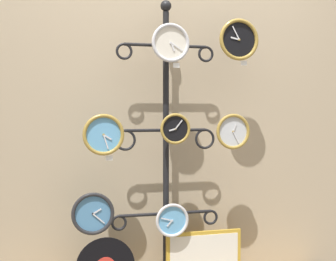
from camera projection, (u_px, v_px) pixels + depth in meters
shop_wall at (160, 73)px, 3.05m from camera, size 4.40×0.04×2.80m
display_stand at (166, 205)px, 2.93m from camera, size 0.69×0.43×1.84m
clock_top_center at (171, 43)px, 2.79m from camera, size 0.23×0.04×0.23m
clock_top_right at (239, 40)px, 2.90m from camera, size 0.26×0.04×0.26m
clock_middle_left at (103, 135)px, 2.70m from camera, size 0.24×0.04×0.24m
clock_middle_center at (175, 129)px, 2.83m from camera, size 0.19×0.04×0.19m
clock_middle_right at (233, 132)px, 2.91m from camera, size 0.22×0.04×0.22m
clock_bottom_left at (93, 214)px, 2.72m from camera, size 0.25×0.04×0.25m
clock_bottom_center at (172, 220)px, 2.86m from camera, size 0.21×0.04×0.21m
picture_frame at (204, 257)px, 2.96m from camera, size 0.49×0.02×0.33m
price_tag_upper at (176, 65)px, 2.80m from camera, size 0.04×0.00×0.03m
price_tag_mid at (244, 63)px, 2.92m from camera, size 0.04×0.00×0.03m
price_tag_lower at (109, 158)px, 2.71m from camera, size 0.04×0.00×0.03m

